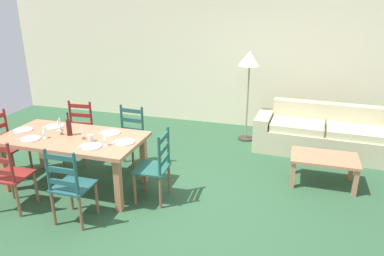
{
  "coord_description": "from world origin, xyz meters",
  "views": [
    {
      "loc": [
        1.39,
        -3.82,
        2.49
      ],
      "look_at": [
        0.02,
        0.78,
        0.75
      ],
      "focal_mm": 33.64,
      "sensor_mm": 36.0,
      "label": 1
    }
  ],
  "objects_px": {
    "dining_chair_far_left": "(79,132)",
    "wine_bottle": "(69,127)",
    "dining_chair_near_left": "(8,175)",
    "standing_lamp": "(250,64)",
    "coffee_cup_primary": "(91,138)",
    "couch": "(324,135)",
    "wine_glass_far_left": "(58,123)",
    "dining_chair_near_right": "(70,186)",
    "dining_table": "(73,142)",
    "coffee_table": "(324,161)",
    "dining_chair_far_right": "(129,138)",
    "wine_glass_near_left": "(44,130)",
    "dining_chair_head_east": "(156,166)",
    "wine_glass_near_right": "(106,137)",
    "dining_chair_head_west": "(6,145)"
  },
  "relations": [
    {
      "from": "dining_chair_head_west",
      "to": "standing_lamp",
      "type": "height_order",
      "value": "standing_lamp"
    },
    {
      "from": "dining_chair_far_right",
      "to": "standing_lamp",
      "type": "height_order",
      "value": "standing_lamp"
    },
    {
      "from": "dining_chair_head_east",
      "to": "couch",
      "type": "height_order",
      "value": "dining_chair_head_east"
    },
    {
      "from": "dining_chair_head_west",
      "to": "couch",
      "type": "distance_m",
      "value": 5.03
    },
    {
      "from": "dining_chair_near_right",
      "to": "dining_table",
      "type": "bearing_deg",
      "value": 120.88
    },
    {
      "from": "dining_table",
      "to": "dining_chair_near_right",
      "type": "distance_m",
      "value": 0.9
    },
    {
      "from": "dining_chair_head_west",
      "to": "coffee_cup_primary",
      "type": "xyz_separation_m",
      "value": [
        1.5,
        -0.11,
        0.32
      ]
    },
    {
      "from": "dining_chair_head_west",
      "to": "coffee_cup_primary",
      "type": "relative_size",
      "value": 10.67
    },
    {
      "from": "wine_glass_near_left",
      "to": "wine_glass_near_right",
      "type": "height_order",
      "value": "same"
    },
    {
      "from": "dining_chair_far_right",
      "to": "wine_glass_near_left",
      "type": "bearing_deg",
      "value": -128.41
    },
    {
      "from": "dining_chair_head_east",
      "to": "wine_bottle",
      "type": "bearing_deg",
      "value": 177.83
    },
    {
      "from": "dining_chair_head_east",
      "to": "couch",
      "type": "bearing_deg",
      "value": 46.78
    },
    {
      "from": "dining_chair_head_east",
      "to": "wine_bottle",
      "type": "distance_m",
      "value": 1.31
    },
    {
      "from": "dining_table",
      "to": "wine_glass_near_right",
      "type": "distance_m",
      "value": 0.64
    },
    {
      "from": "wine_glass_far_left",
      "to": "coffee_table",
      "type": "distance_m",
      "value": 3.74
    },
    {
      "from": "wine_bottle",
      "to": "dining_chair_far_right",
      "type": "bearing_deg",
      "value": 56.53
    },
    {
      "from": "wine_glass_near_left",
      "to": "coffee_table",
      "type": "relative_size",
      "value": 0.18
    },
    {
      "from": "dining_chair_far_left",
      "to": "wine_bottle",
      "type": "height_order",
      "value": "wine_bottle"
    },
    {
      "from": "dining_chair_near_right",
      "to": "wine_glass_near_left",
      "type": "bearing_deg",
      "value": 141.46
    },
    {
      "from": "dining_chair_far_left",
      "to": "standing_lamp",
      "type": "xyz_separation_m",
      "value": [
        2.43,
        1.68,
        0.93
      ]
    },
    {
      "from": "dining_chair_far_left",
      "to": "wine_glass_far_left",
      "type": "xyz_separation_m",
      "value": [
        0.13,
        -0.63,
        0.38
      ]
    },
    {
      "from": "wine_bottle",
      "to": "dining_chair_far_left",
      "type": "bearing_deg",
      "value": 117.48
    },
    {
      "from": "dining_table",
      "to": "coffee_cup_primary",
      "type": "height_order",
      "value": "coffee_cup_primary"
    },
    {
      "from": "wine_glass_far_left",
      "to": "couch",
      "type": "xyz_separation_m",
      "value": [
        3.65,
        2.12,
        -0.57
      ]
    },
    {
      "from": "wine_bottle",
      "to": "coffee_table",
      "type": "relative_size",
      "value": 0.35
    },
    {
      "from": "coffee_cup_primary",
      "to": "dining_chair_far_left",
      "type": "bearing_deg",
      "value": 132.35
    },
    {
      "from": "dining_chair_head_east",
      "to": "coffee_cup_primary",
      "type": "distance_m",
      "value": 0.92
    },
    {
      "from": "coffee_cup_primary",
      "to": "coffee_table",
      "type": "bearing_deg",
      "value": 21.05
    },
    {
      "from": "dining_chair_near_left",
      "to": "standing_lamp",
      "type": "bearing_deg",
      "value": 53.01
    },
    {
      "from": "dining_chair_head_east",
      "to": "standing_lamp",
      "type": "bearing_deg",
      "value": 72.19
    },
    {
      "from": "wine_glass_near_left",
      "to": "wine_glass_far_left",
      "type": "relative_size",
      "value": 1.0
    },
    {
      "from": "coffee_cup_primary",
      "to": "dining_chair_near_right",
      "type": "bearing_deg",
      "value": -80.3
    },
    {
      "from": "dining_chair_far_left",
      "to": "wine_glass_near_right",
      "type": "distance_m",
      "value": 1.44
    },
    {
      "from": "couch",
      "to": "dining_chair_far_right",
      "type": "bearing_deg",
      "value": -152.82
    },
    {
      "from": "dining_chair_far_right",
      "to": "wine_glass_near_left",
      "type": "height_order",
      "value": "dining_chair_far_right"
    },
    {
      "from": "wine_glass_near_left",
      "to": "coffee_cup_primary",
      "type": "bearing_deg",
      "value": 6.8
    },
    {
      "from": "dining_table",
      "to": "dining_chair_head_west",
      "type": "bearing_deg",
      "value": 178.17
    },
    {
      "from": "wine_bottle",
      "to": "dining_chair_head_west",
      "type": "bearing_deg",
      "value": 179.9
    },
    {
      "from": "coffee_table",
      "to": "dining_chair_near_left",
      "type": "bearing_deg",
      "value": -154.09
    },
    {
      "from": "wine_glass_far_left",
      "to": "coffee_cup_primary",
      "type": "relative_size",
      "value": 1.79
    },
    {
      "from": "dining_chair_near_right",
      "to": "wine_bottle",
      "type": "relative_size",
      "value": 3.04
    },
    {
      "from": "dining_chair_far_left",
      "to": "dining_chair_head_west",
      "type": "xyz_separation_m",
      "value": [
        -0.72,
        -0.74,
        0.0
      ]
    },
    {
      "from": "dining_chair_far_left",
      "to": "couch",
      "type": "height_order",
      "value": "dining_chair_far_left"
    },
    {
      "from": "dining_chair_far_right",
      "to": "dining_chair_head_west",
      "type": "height_order",
      "value": "same"
    },
    {
      "from": "dining_chair_near_left",
      "to": "coffee_cup_primary",
      "type": "relative_size",
      "value": 10.67
    },
    {
      "from": "coffee_table",
      "to": "dining_table",
      "type": "bearing_deg",
      "value": -162.15
    },
    {
      "from": "coffee_cup_primary",
      "to": "couch",
      "type": "bearing_deg",
      "value": 38.02
    },
    {
      "from": "dining_chair_near_right",
      "to": "dining_chair_head_west",
      "type": "relative_size",
      "value": 1.0
    },
    {
      "from": "wine_glass_far_left",
      "to": "couch",
      "type": "relative_size",
      "value": 0.07
    },
    {
      "from": "dining_chair_near_left",
      "to": "standing_lamp",
      "type": "distance_m",
      "value": 4.11
    }
  ]
}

